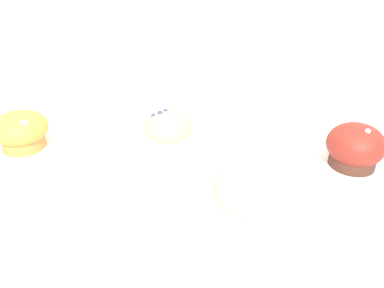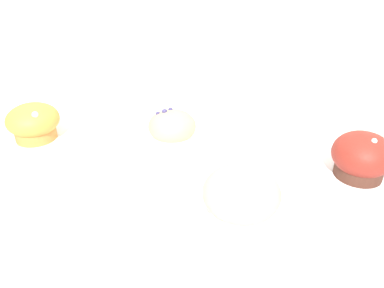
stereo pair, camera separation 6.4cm
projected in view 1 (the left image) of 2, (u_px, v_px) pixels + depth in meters
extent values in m
cube|color=beige|center=(208.00, 76.00, 1.09)|extent=(3.20, 0.10, 1.80)
cylinder|color=silver|center=(251.00, 203.00, 0.53)|extent=(0.08, 0.08, 0.05)
ellipsoid|color=#DDBC86|center=(252.00, 190.00, 0.52)|extent=(0.11, 0.11, 0.07)
cylinder|color=#C67A38|center=(23.00, 138.00, 0.71)|extent=(0.08, 0.08, 0.04)
ellipsoid|color=orange|center=(20.00, 128.00, 0.70)|extent=(0.10, 0.10, 0.06)
sphere|color=white|center=(24.00, 123.00, 0.67)|extent=(0.01, 0.01, 0.01)
cylinder|color=#45261C|center=(353.00, 155.00, 0.66)|extent=(0.08, 0.08, 0.04)
ellipsoid|color=maroon|center=(356.00, 144.00, 0.65)|extent=(0.10, 0.10, 0.07)
sphere|color=white|center=(362.00, 123.00, 0.65)|extent=(0.01, 0.01, 0.01)
sphere|color=white|center=(368.00, 131.00, 0.61)|extent=(0.01, 0.01, 0.01)
cylinder|color=silver|center=(168.00, 138.00, 0.71)|extent=(0.07, 0.07, 0.05)
ellipsoid|color=tan|center=(168.00, 127.00, 0.69)|extent=(0.09, 0.09, 0.06)
sphere|color=navy|center=(166.00, 111.00, 0.69)|extent=(0.01, 0.01, 0.01)
sphere|color=navy|center=(153.00, 115.00, 0.68)|extent=(0.01, 0.01, 0.01)
sphere|color=navy|center=(160.00, 113.00, 0.68)|extent=(0.01, 0.01, 0.01)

